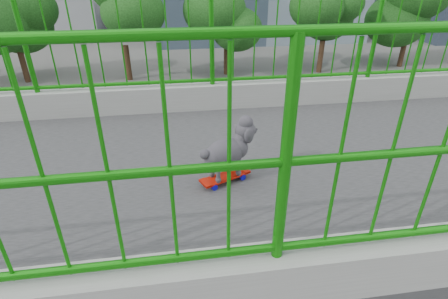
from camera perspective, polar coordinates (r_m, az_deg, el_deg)
road at (r=17.88m, az=-5.88°, el=-0.30°), size 18.00×90.00×0.02m
footbridge at (r=4.35m, az=0.92°, el=-23.01°), size 3.00×24.00×7.00m
railing at (r=3.04m, az=1.21°, el=0.98°), size 3.00×24.00×1.42m
street_trees at (r=28.99m, az=-5.68°, el=20.82°), size 5.30×60.40×7.26m
skateboard at (r=2.89m, az=0.20°, el=-4.54°), size 0.29×0.44×0.06m
poodle at (r=2.78m, az=0.70°, el=0.00°), size 0.34×0.49×0.44m
car_1 at (r=17.33m, az=27.84°, el=-1.80°), size 1.69×4.84×1.59m
car_2 at (r=18.79m, az=17.71°, el=2.34°), size 2.37×5.15×1.43m
car_3 at (r=24.69m, az=28.70°, el=6.34°), size 1.92×4.73×1.37m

